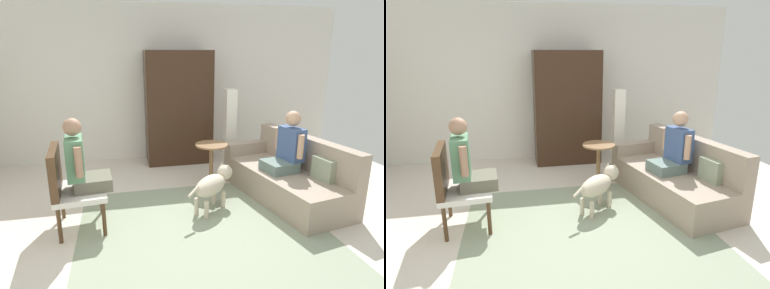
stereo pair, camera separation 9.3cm
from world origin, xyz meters
TOP-DOWN VIEW (x-y plane):
  - ground_plane at (0.00, 0.00)m, footprint 7.32×7.32m
  - back_wall at (0.00, 2.76)m, footprint 6.70×0.12m
  - area_rug at (-0.04, -0.19)m, footprint 2.76×2.57m
  - couch at (1.32, 0.48)m, footprint 1.17×2.02m
  - armchair at (-1.49, 0.22)m, footprint 0.61×0.73m
  - person_on_couch at (1.28, 0.45)m, footprint 0.53×0.53m
  - person_on_armchair at (-1.33, 0.23)m, footprint 0.50×0.56m
  - round_end_table at (0.40, 1.05)m, footprint 0.48×0.48m
  - dog at (0.21, 0.32)m, footprint 0.71×0.62m
  - column_lamp at (0.92, 1.76)m, footprint 0.20×0.20m
  - armoire_cabinet at (0.15, 2.35)m, footprint 1.16×0.56m

SIDE VIEW (x-z plane):
  - ground_plane at x=0.00m, z-range 0.00..0.00m
  - area_rug at x=-0.04m, z-range 0.00..0.01m
  - couch at x=1.32m, z-range -0.13..0.71m
  - dog at x=0.21m, z-range 0.07..0.62m
  - round_end_table at x=0.40m, z-range 0.08..0.74m
  - armchair at x=-1.49m, z-range 0.08..1.04m
  - column_lamp at x=0.92m, z-range -0.01..1.37m
  - person_on_couch at x=1.28m, z-range 0.31..1.12m
  - person_on_armchair at x=-1.33m, z-range 0.37..1.18m
  - armoire_cabinet at x=0.15m, z-range 0.00..1.99m
  - back_wall at x=0.00m, z-range 0.00..2.80m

